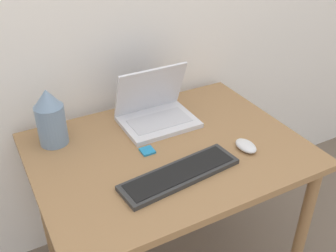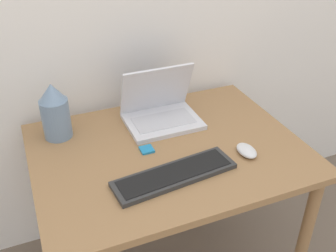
% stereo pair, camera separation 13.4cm
% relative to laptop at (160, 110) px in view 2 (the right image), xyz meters
% --- Properties ---
extents(desk, '(1.06, 0.80, 0.73)m').
position_rel_laptop_xyz_m(desk, '(-0.05, -0.21, -0.15)').
color(desk, olive).
rests_on(desk, ground_plane).
extents(laptop, '(0.31, 0.24, 0.25)m').
position_rel_laptop_xyz_m(laptop, '(0.00, 0.00, 0.00)').
color(laptop, silver).
rests_on(laptop, desk).
extents(keyboard, '(0.47, 0.18, 0.02)m').
position_rel_laptop_xyz_m(keyboard, '(-0.10, -0.38, -0.04)').
color(keyboard, '#2D2D2D').
rests_on(keyboard, desk).
extents(mouse, '(0.07, 0.10, 0.03)m').
position_rel_laptop_xyz_m(mouse, '(0.22, -0.36, -0.04)').
color(mouse, silver).
rests_on(mouse, desk).
extents(vase, '(0.11, 0.11, 0.24)m').
position_rel_laptop_xyz_m(vase, '(-0.44, 0.04, 0.06)').
color(vase, slate).
rests_on(vase, desk).
extents(mp3_player, '(0.05, 0.05, 0.01)m').
position_rel_laptop_xyz_m(mp3_player, '(-0.13, -0.19, -0.05)').
color(mp3_player, '#1E7FB7').
rests_on(mp3_player, desk).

